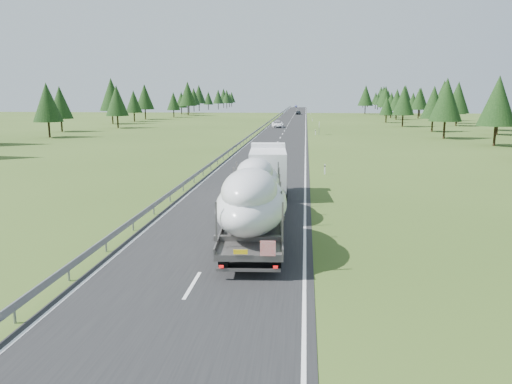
# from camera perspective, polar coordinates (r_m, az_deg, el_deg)

# --- Properties ---
(ground) EXTENTS (400.00, 400.00, 0.00)m
(ground) POSITION_cam_1_polar(r_m,az_deg,el_deg) (21.06, -7.28, -10.55)
(ground) COLOR #324918
(ground) RESTS_ON ground
(road_surface) EXTENTS (10.00, 400.00, 0.02)m
(road_surface) POSITION_cam_1_polar(r_m,az_deg,el_deg) (119.40, 3.48, 7.34)
(road_surface) COLOR black
(road_surface) RESTS_ON ground
(guardrail) EXTENTS (0.10, 400.00, 0.76)m
(guardrail) POSITION_cam_1_polar(r_m,az_deg,el_deg) (119.63, 0.92, 7.64)
(guardrail) COLOR slate
(guardrail) RESTS_ON ground
(marker_posts) EXTENTS (0.13, 350.08, 1.00)m
(marker_posts) POSITION_cam_1_polar(r_m,az_deg,el_deg) (174.23, 6.35, 8.63)
(marker_posts) COLOR silver
(marker_posts) RESTS_ON ground
(highway_sign) EXTENTS (0.08, 0.90, 2.60)m
(highway_sign) POSITION_cam_1_polar(r_m,az_deg,el_deg) (99.28, 7.23, 7.56)
(highway_sign) COLOR slate
(highway_sign) RESTS_ON ground
(tree_line_right) EXTENTS (27.04, 340.43, 12.40)m
(tree_line_right) POSITION_cam_1_polar(r_m,az_deg,el_deg) (140.99, 20.39, 10.01)
(tree_line_right) COLOR black
(tree_line_right) RESTS_ON ground
(tree_line_left) EXTENTS (15.53, 340.25, 12.57)m
(tree_line_left) POSITION_cam_1_polar(r_m,az_deg,el_deg) (164.26, -11.75, 10.57)
(tree_line_left) COLOR black
(tree_line_left) RESTS_ON ground
(boat_truck) EXTENTS (3.99, 21.08, 4.33)m
(boat_truck) POSITION_cam_1_polar(r_m,az_deg,el_deg) (29.61, 0.13, 0.58)
(boat_truck) COLOR white
(boat_truck) RESTS_ON ground
(distant_van) EXTENTS (3.19, 5.95, 1.59)m
(distant_van) POSITION_cam_1_polar(r_m,az_deg,el_deg) (120.59, 2.49, 7.75)
(distant_van) COLOR white
(distant_van) RESTS_ON ground
(distant_car_dark) EXTENTS (2.14, 4.61, 1.53)m
(distant_car_dark) POSITION_cam_1_polar(r_m,az_deg,el_deg) (200.71, 4.85, 9.03)
(distant_car_dark) COLOR black
(distant_car_dark) RESTS_ON ground
(distant_car_blue) EXTENTS (1.54, 4.31, 1.42)m
(distant_car_blue) POSITION_cam_1_polar(r_m,az_deg,el_deg) (314.34, 4.59, 9.75)
(distant_car_blue) COLOR #171C43
(distant_car_blue) RESTS_ON ground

